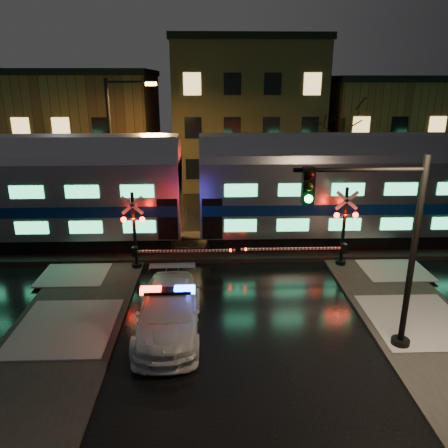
{
  "coord_description": "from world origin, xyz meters",
  "views": [
    {
      "loc": [
        -1.21,
        -17.06,
        8.66
      ],
      "look_at": [
        -0.53,
        2.5,
        2.2
      ],
      "focal_mm": 35.0,
      "sensor_mm": 36.0,
      "label": 1
    }
  ],
  "objects": [
    {
      "name": "traffic_light",
      "position": [
        4.18,
        -4.52,
        3.5
      ],
      "size": [
        4.26,
        0.74,
        6.59
      ],
      "rotation": [
        0.0,
        0.0,
        0.15
      ],
      "color": "black",
      "rests_on": "ground"
    },
    {
      "name": "ballast",
      "position": [
        0.0,
        5.0,
        0.12
      ],
      "size": [
        90.0,
        4.2,
        0.24
      ],
      "primitive_type": "cube",
      "color": "black",
      "rests_on": "ground"
    },
    {
      "name": "building_left",
      "position": [
        -13.0,
        22.0,
        4.5
      ],
      "size": [
        14.0,
        10.0,
        9.0
      ],
      "primitive_type": "cube",
      "color": "brown",
      "rests_on": "ground"
    },
    {
      "name": "crossing_signal_right",
      "position": [
        4.82,
        2.3,
        1.63
      ],
      "size": [
        5.58,
        0.65,
        3.95
      ],
      "color": "black",
      "rests_on": "ground"
    },
    {
      "name": "crossing_signal_left",
      "position": [
        -4.38,
        2.3,
        1.56
      ],
      "size": [
        5.36,
        0.64,
        3.79
      ],
      "color": "black",
      "rests_on": "ground"
    },
    {
      "name": "train",
      "position": [
        -2.18,
        5.0,
        3.38
      ],
      "size": [
        51.0,
        3.12,
        5.92
      ],
      "color": "black",
      "rests_on": "ballast"
    },
    {
      "name": "police_car",
      "position": [
        -2.71,
        -3.2,
        0.8
      ],
      "size": [
        2.31,
        5.5,
        1.76
      ],
      "rotation": [
        0.0,
        0.0,
        0.02
      ],
      "color": "white",
      "rests_on": "ground"
    },
    {
      "name": "streetlight",
      "position": [
        -6.68,
        9.0,
        5.07
      ],
      "size": [
        2.94,
        0.31,
        8.79
      ],
      "color": "black",
      "rests_on": "ground"
    },
    {
      "name": "sidewalk_left",
      "position": [
        -6.5,
        -6.0,
        0.06
      ],
      "size": [
        4.0,
        20.0,
        0.12
      ],
      "primitive_type": "cube",
      "color": "#2D2D2D",
      "rests_on": "ground"
    },
    {
      "name": "building_right",
      "position": [
        15.0,
        22.0,
        4.25
      ],
      "size": [
        12.0,
        10.0,
        8.5
      ],
      "primitive_type": "cube",
      "color": "brown",
      "rests_on": "ground"
    },
    {
      "name": "building_mid",
      "position": [
        2.0,
        22.5,
        5.75
      ],
      "size": [
        12.0,
        11.0,
        11.5
      ],
      "primitive_type": "cube",
      "color": "brown",
      "rests_on": "ground"
    },
    {
      "name": "ground",
      "position": [
        0.0,
        0.0,
        0.0
      ],
      "size": [
        120.0,
        120.0,
        0.0
      ],
      "primitive_type": "plane",
      "color": "black",
      "rests_on": "ground"
    }
  ]
}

